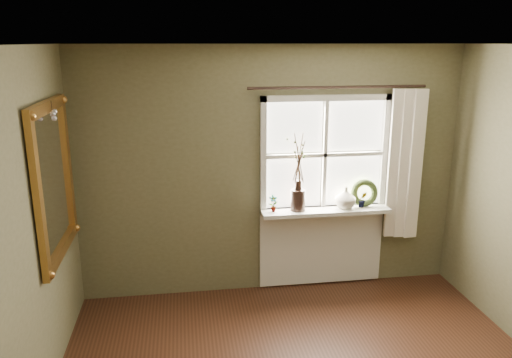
{
  "coord_description": "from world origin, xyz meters",
  "views": [
    {
      "loc": [
        -0.91,
        -2.69,
        2.62
      ],
      "look_at": [
        -0.28,
        1.55,
        1.44
      ],
      "focal_mm": 35.0,
      "sensor_mm": 36.0,
      "label": 1
    }
  ],
  "objects_px": {
    "dark_jug": "(298,200)",
    "gilt_mirror": "(54,180)",
    "wreath": "(364,196)",
    "cream_vase": "(346,198)"
  },
  "relations": [
    {
      "from": "wreath",
      "to": "cream_vase",
      "type": "bearing_deg",
      "value": -168.69
    },
    {
      "from": "dark_jug",
      "to": "gilt_mirror",
      "type": "distance_m",
      "value": 2.37
    },
    {
      "from": "wreath",
      "to": "gilt_mirror",
      "type": "height_order",
      "value": "gilt_mirror"
    },
    {
      "from": "dark_jug",
      "to": "cream_vase",
      "type": "relative_size",
      "value": 0.98
    },
    {
      "from": "cream_vase",
      "to": "wreath",
      "type": "height_order",
      "value": "wreath"
    },
    {
      "from": "dark_jug",
      "to": "cream_vase",
      "type": "xyz_separation_m",
      "value": [
        0.51,
        0.0,
        0.0
      ]
    },
    {
      "from": "wreath",
      "to": "gilt_mirror",
      "type": "xyz_separation_m",
      "value": [
        -2.95,
        -0.72,
        0.49
      ]
    },
    {
      "from": "wreath",
      "to": "gilt_mirror",
      "type": "distance_m",
      "value": 3.07
    },
    {
      "from": "dark_jug",
      "to": "gilt_mirror",
      "type": "height_order",
      "value": "gilt_mirror"
    },
    {
      "from": "dark_jug",
      "to": "gilt_mirror",
      "type": "xyz_separation_m",
      "value": [
        -2.21,
        -0.68,
        0.49
      ]
    }
  ]
}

